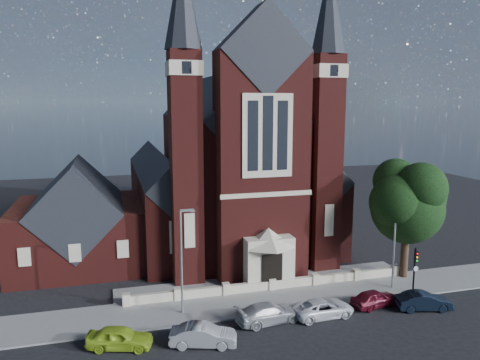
# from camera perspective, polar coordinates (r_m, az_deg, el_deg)

# --- Properties ---
(ground) EXTENTS (120.00, 120.00, 0.00)m
(ground) POSITION_cam_1_polar(r_m,az_deg,el_deg) (48.43, 0.47, -9.53)
(ground) COLOR black
(ground) RESTS_ON ground
(pavement_strip) EXTENTS (60.00, 5.00, 0.12)m
(pavement_strip) POSITION_cam_1_polar(r_m,az_deg,el_deg) (39.14, 4.89, -14.32)
(pavement_strip) COLOR slate
(pavement_strip) RESTS_ON ground
(forecourt_paving) EXTENTS (26.00, 3.00, 0.14)m
(forecourt_paving) POSITION_cam_1_polar(r_m,az_deg,el_deg) (42.61, 2.96, -12.26)
(forecourt_paving) COLOR slate
(forecourt_paving) RESTS_ON ground
(forecourt_wall) EXTENTS (24.00, 0.40, 0.90)m
(forecourt_wall) POSITION_cam_1_polar(r_m,az_deg,el_deg) (40.86, 3.88, -13.24)
(forecourt_wall) COLOR #BEB197
(forecourt_wall) RESTS_ON ground
(church) EXTENTS (20.01, 34.90, 29.20)m
(church) POSITION_cam_1_polar(r_m,az_deg,el_deg) (54.00, -1.86, 1.40)
(church) COLOR #511915
(church) RESTS_ON ground
(parish_hall) EXTENTS (12.00, 12.20, 10.24)m
(parish_hall) POSITION_cam_1_polar(r_m,az_deg,el_deg) (48.53, -19.10, -5.08)
(parish_hall) COLOR #511915
(parish_hall) RESTS_ON ground
(street_tree) EXTENTS (6.40, 6.60, 10.70)m
(street_tree) POSITION_cam_1_polar(r_m,az_deg,el_deg) (43.85, 20.07, -2.70)
(street_tree) COLOR black
(street_tree) RESTS_ON ground
(street_lamp_left) EXTENTS (1.16, 0.22, 8.09)m
(street_lamp_left) POSITION_cam_1_polar(r_m,az_deg,el_deg) (35.15, -7.03, -9.13)
(street_lamp_left) COLOR gray
(street_lamp_left) RESTS_ON ground
(street_lamp_right) EXTENTS (1.16, 0.22, 8.09)m
(street_lamp_right) POSITION_cam_1_polar(r_m,az_deg,el_deg) (41.64, 18.44, -6.58)
(street_lamp_right) COLOR gray
(street_lamp_right) RESTS_ON ground
(traffic_signal) EXTENTS (0.28, 0.42, 4.00)m
(traffic_signal) POSITION_cam_1_polar(r_m,az_deg,el_deg) (41.52, 20.57, -9.67)
(traffic_signal) COLOR black
(traffic_signal) RESTS_ON ground
(car_lime_van) EXTENTS (4.55, 2.84, 1.45)m
(car_lime_van) POSITION_cam_1_polar(r_m,az_deg,el_deg) (32.84, -14.46, -18.12)
(car_lime_van) COLOR #A6CD29
(car_lime_van) RESTS_ON ground
(car_silver_a) EXTENTS (4.62, 2.69, 1.44)m
(car_silver_a) POSITION_cam_1_polar(r_m,az_deg,el_deg) (32.26, -4.50, -18.36)
(car_silver_a) COLOR gray
(car_silver_a) RESTS_ON ground
(car_silver_b) EXTENTS (5.11, 2.57, 1.42)m
(car_silver_b) POSITION_cam_1_polar(r_m,az_deg,el_deg) (35.19, 3.56, -15.87)
(car_silver_b) COLOR #A8ABB0
(car_silver_b) RESTS_ON ground
(car_white_suv) EXTENTS (4.78, 2.38, 1.30)m
(car_white_suv) POSITION_cam_1_polar(r_m,az_deg,el_deg) (36.53, 10.09, -15.13)
(car_white_suv) COLOR white
(car_white_suv) RESTS_ON ground
(car_dark_red) EXTENTS (4.18, 2.22, 1.35)m
(car_dark_red) POSITION_cam_1_polar(r_m,az_deg,el_deg) (39.00, 16.14, -13.68)
(car_dark_red) COLOR maroon
(car_dark_red) RESTS_ON ground
(car_navy) EXTENTS (4.44, 2.38, 1.39)m
(car_navy) POSITION_cam_1_polar(r_m,az_deg,el_deg) (39.61, 21.47, -13.58)
(car_navy) COLOR black
(car_navy) RESTS_ON ground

